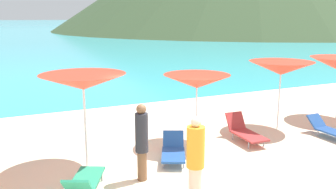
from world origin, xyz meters
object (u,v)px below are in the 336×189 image
object	(u,v)px
umbrella_3	(197,81)
lounge_chair_5	(84,180)
beachgoer_1	(195,156)
lounge_chair_2	(173,150)
lounge_chair_3	(329,129)
lounge_chair_4	(245,131)
umbrella_2	(83,82)
umbrella_4	(281,68)
beachgoer_0	(142,140)

from	to	relation	value
umbrella_3	lounge_chair_5	world-z (taller)	umbrella_3
umbrella_3	beachgoer_1	distance (m)	3.31
lounge_chair_2	lounge_chair_5	bearing A→B (deg)	-135.96
umbrella_3	beachgoer_1	xyz separation A→B (m)	(-1.56, -2.76, -0.94)
umbrella_3	lounge_chair_5	bearing A→B (deg)	-154.75
lounge_chair_3	lounge_chair_4	bearing A→B (deg)	162.38
umbrella_2	umbrella_4	size ratio (longest dim) A/B	1.04
umbrella_3	lounge_chair_2	xyz separation A→B (m)	(-1.14, -0.87, -1.55)
lounge_chair_5	lounge_chair_3	bearing A→B (deg)	-150.21
lounge_chair_4	lounge_chair_2	bearing A→B (deg)	-167.20
lounge_chair_5	lounge_chair_2	bearing A→B (deg)	-135.37
umbrella_3	lounge_chair_4	xyz separation A→B (m)	(1.40, -0.42, -1.52)
lounge_chair_4	beachgoer_1	world-z (taller)	beachgoer_1
lounge_chair_2	lounge_chair_5	distance (m)	2.56
lounge_chair_2	beachgoer_0	world-z (taller)	beachgoer_0
umbrella_3	lounge_chair_4	distance (m)	2.11
umbrella_2	beachgoer_0	size ratio (longest dim) A/B	1.31
beachgoer_1	lounge_chair_2	bearing A→B (deg)	115.18
lounge_chair_3	umbrella_3	bearing A→B (deg)	162.37
umbrella_4	beachgoer_1	xyz separation A→B (m)	(-4.67, -2.88, -1.11)
lounge_chair_2	lounge_chair_5	world-z (taller)	lounge_chair_2
lounge_chair_4	umbrella_3	bearing A→B (deg)	166.11
lounge_chair_2	lounge_chair_3	size ratio (longest dim) A/B	0.96
umbrella_4	beachgoer_0	xyz separation A→B (m)	(-5.37, -1.70, -1.05)
umbrella_4	lounge_chair_3	world-z (taller)	umbrella_4
beachgoer_1	lounge_chair_5	bearing A→B (deg)	-170.75
beachgoer_1	lounge_chair_4	bearing A→B (deg)	76.05
umbrella_3	lounge_chair_3	size ratio (longest dim) A/B	1.41
umbrella_3	lounge_chair_3	bearing A→B (deg)	-16.77
umbrella_4	lounge_chair_5	xyz separation A→B (m)	(-6.67, -1.80, -1.71)
lounge_chair_2	beachgoer_0	xyz separation A→B (m)	(-1.12, -0.72, 0.67)
umbrella_4	lounge_chair_2	distance (m)	4.69
umbrella_2	beachgoer_1	xyz separation A→B (m)	(1.66, -2.44, -1.22)
lounge_chair_4	beachgoer_0	xyz separation A→B (m)	(-3.65, -1.16, 0.64)
lounge_chair_5	beachgoer_1	size ratio (longest dim) A/B	0.93
lounge_chair_3	lounge_chair_4	size ratio (longest dim) A/B	0.95
lounge_chair_4	lounge_chair_5	size ratio (longest dim) A/B	0.97
umbrella_2	beachgoer_0	xyz separation A→B (m)	(0.96, -1.27, -1.16)
lounge_chair_2	beachgoer_0	distance (m)	1.49
umbrella_4	beachgoer_1	bearing A→B (deg)	-148.33
lounge_chair_3	beachgoer_1	distance (m)	5.76
lounge_chair_5	umbrella_2	bearing A→B (deg)	-78.18
umbrella_3	umbrella_4	size ratio (longest dim) A/B	0.91
lounge_chair_2	lounge_chair_4	world-z (taller)	lounge_chair_4
umbrella_4	lounge_chair_2	world-z (taller)	umbrella_4
beachgoer_0	lounge_chair_5	bearing A→B (deg)	85.17
umbrella_2	beachgoer_1	bearing A→B (deg)	-55.85
lounge_chair_3	lounge_chair_4	world-z (taller)	lounge_chair_4
lounge_chair_5	beachgoer_0	bearing A→B (deg)	-149.84
umbrella_2	umbrella_4	xyz separation A→B (m)	(6.33, 0.44, -0.10)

